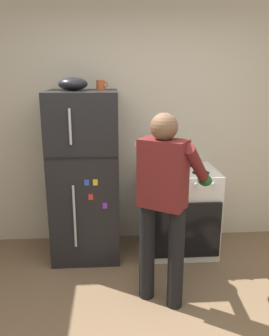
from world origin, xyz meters
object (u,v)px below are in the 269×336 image
object	(u,v)px
stove_range	(179,210)
person_cook	(165,193)
red_pot	(166,165)
coffee_mug	(101,85)
mixing_bowl	(73,84)
refrigerator	(85,176)

from	to	relation	value
stove_range	person_cook	world-z (taller)	person_cook
stove_range	red_pot	xyz separation A→B (m)	(-0.16, -0.04, 0.51)
coffee_mug	mixing_bowl	size ratio (longest dim) A/B	0.40
refrigerator	mixing_bowl	xyz separation A→B (m)	(-0.08, 0.00, 0.92)
person_cook	coffee_mug	size ratio (longest dim) A/B	14.28
stove_range	mixing_bowl	size ratio (longest dim) A/B	3.26
mixing_bowl	red_pot	bearing A→B (deg)	-3.17
stove_range	coffee_mug	size ratio (longest dim) A/B	8.15
person_cook	red_pot	world-z (taller)	person_cook
stove_range	mixing_bowl	xyz separation A→B (m)	(-1.06, 0.01, 1.32)
coffee_mug	mixing_bowl	world-z (taller)	mixing_bowl
refrigerator	coffee_mug	distance (m)	0.92
person_cook	red_pot	size ratio (longest dim) A/B	4.56
coffee_mug	person_cook	bearing A→B (deg)	-60.88
stove_range	red_pot	size ratio (longest dim) A/B	2.61
red_pot	mixing_bowl	bearing A→B (deg)	176.83
stove_range	person_cook	xyz separation A→B (m)	(-0.29, -0.85, 0.51)
red_pot	coffee_mug	bearing A→B (deg)	171.12
coffee_mug	refrigerator	bearing A→B (deg)	-164.60
refrigerator	red_pot	distance (m)	0.83
red_pot	refrigerator	bearing A→B (deg)	176.54
refrigerator	mixing_bowl	world-z (taller)	mixing_bowl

